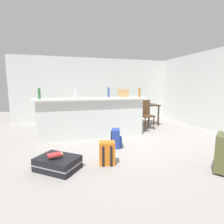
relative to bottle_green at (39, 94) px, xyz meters
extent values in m
cube|color=gray|center=(1.98, -0.41, -1.24)|extent=(13.00, 13.00, 0.05)
cube|color=silver|center=(1.98, 2.64, 0.03)|extent=(6.60, 0.10, 2.50)
cube|color=silver|center=(5.03, -0.11, 0.03)|extent=(0.10, 6.00, 2.50)
cube|color=silver|center=(1.30, 0.02, -0.70)|extent=(2.80, 0.20, 1.04)
cube|color=white|center=(1.30, 0.02, -0.15)|extent=(2.96, 0.40, 0.05)
cylinder|color=#2D6B38|center=(0.00, 0.00, 0.00)|extent=(0.06, 0.06, 0.26)
cylinder|color=silver|center=(0.85, 0.07, -0.03)|extent=(0.07, 0.07, 0.20)
cylinder|color=#284C89|center=(1.75, 0.08, 0.00)|extent=(0.06, 0.06, 0.27)
cylinder|color=#9E661E|center=(2.59, -0.08, 0.00)|extent=(0.06, 0.06, 0.27)
cube|color=tan|center=(2.17, 0.06, -0.02)|extent=(0.26, 0.18, 0.22)
cube|color=#332319|center=(3.26, 1.16, -0.50)|extent=(1.10, 0.80, 0.04)
cylinder|color=#332319|center=(2.77, 0.82, -0.87)|extent=(0.06, 0.06, 0.70)
cylinder|color=#332319|center=(3.75, 0.82, -0.87)|extent=(0.06, 0.06, 0.70)
cylinder|color=#332319|center=(2.77, 1.50, -0.87)|extent=(0.06, 0.06, 0.70)
cylinder|color=#332319|center=(3.75, 1.50, -0.87)|extent=(0.06, 0.06, 0.70)
cube|color=#4C331E|center=(3.16, 0.53, -0.79)|extent=(0.43, 0.43, 0.04)
cube|color=#4C331E|center=(3.15, 0.71, -0.53)|extent=(0.40, 0.06, 0.48)
cylinder|color=#4C331E|center=(3.01, 0.36, -1.01)|extent=(0.04, 0.04, 0.41)
cylinder|color=#4C331E|center=(3.33, 0.38, -1.01)|extent=(0.04, 0.04, 0.41)
cylinder|color=#4C331E|center=(2.99, 0.68, -1.01)|extent=(0.04, 0.04, 0.41)
cylinder|color=#4C331E|center=(3.31, 0.70, -1.01)|extent=(0.04, 0.04, 0.41)
cube|color=#4C331E|center=(3.32, 1.73, -0.79)|extent=(0.44, 0.44, 0.04)
cube|color=#4C331E|center=(3.30, 1.55, -0.53)|extent=(0.40, 0.07, 0.48)
cylinder|color=#4C331E|center=(3.49, 1.87, -1.01)|extent=(0.04, 0.04, 0.41)
cylinder|color=#4C331E|center=(3.17, 1.90, -1.01)|extent=(0.04, 0.04, 0.41)
cylinder|color=#4C331E|center=(3.46, 1.55, -1.01)|extent=(0.04, 0.04, 0.41)
cylinder|color=#4C331E|center=(3.14, 1.59, -1.01)|extent=(0.04, 0.04, 0.41)
cube|color=black|center=(0.40, -1.62, -1.11)|extent=(0.83, 0.80, 0.22)
cube|color=gray|center=(0.40, -1.62, -1.11)|extent=(0.85, 0.82, 0.02)
cube|color=#2D2D33|center=(0.08, -1.36, -1.11)|extent=(0.22, 0.23, 0.02)
cube|color=#51562D|center=(3.01, -2.45, -0.89)|extent=(0.49, 0.46, 0.60)
cylinder|color=black|center=(3.16, -2.33, -1.19)|extent=(0.07, 0.06, 0.06)
cylinder|color=black|center=(2.86, -2.57, -1.19)|extent=(0.07, 0.06, 0.06)
cube|color=orange|center=(1.25, -1.65, -1.01)|extent=(0.31, 0.24, 0.42)
cube|color=#AB5918|center=(1.27, -1.55, -1.08)|extent=(0.23, 0.11, 0.19)
cube|color=black|center=(1.29, -1.77, -1.03)|extent=(0.04, 0.03, 0.36)
cube|color=black|center=(1.16, -1.74, -1.03)|extent=(0.04, 0.03, 0.36)
cube|color=#233D93|center=(1.66, -0.85, -1.01)|extent=(0.25, 0.32, 0.42)
cube|color=navy|center=(1.77, -0.88, -1.08)|extent=(0.12, 0.23, 0.19)
cube|color=black|center=(1.55, -0.88, -1.03)|extent=(0.03, 0.04, 0.36)
cube|color=black|center=(1.59, -0.75, -1.03)|extent=(0.03, 0.04, 0.36)
cube|color=tan|center=(0.38, -1.57, -0.98)|extent=(0.24, 0.19, 0.04)
cube|color=#AD2D2D|center=(0.35, -1.63, -0.94)|extent=(0.26, 0.22, 0.03)
camera|label=1|loc=(0.49, -4.57, 0.19)|focal=28.31mm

